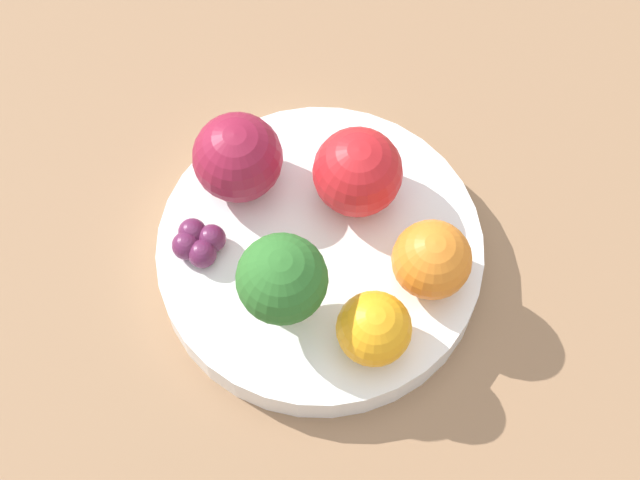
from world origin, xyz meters
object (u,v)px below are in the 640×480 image
(broccoli, at_px, (282,281))
(apple_red, at_px, (358,172))
(bowl, at_px, (320,255))
(orange_front, at_px, (373,329))
(orange_back, at_px, (432,260))
(apple_green, at_px, (238,158))
(grape_cluster, at_px, (198,243))

(broccoli, relative_size, apple_red, 1.29)
(bowl, height_order, orange_front, orange_front)
(bowl, distance_m, orange_back, 0.08)
(apple_green, relative_size, grape_cluster, 1.67)
(apple_red, height_order, apple_green, same)
(orange_front, height_order, grape_cluster, orange_front)
(orange_front, distance_m, orange_back, 0.06)
(grape_cluster, bearing_deg, orange_back, -33.95)
(bowl, xyz_separation_m, apple_red, (0.04, 0.02, 0.04))
(broccoli, relative_size, grape_cluster, 2.13)
(orange_front, xyz_separation_m, grape_cluster, (-0.07, 0.10, -0.01))
(apple_red, xyz_separation_m, apple_green, (-0.06, 0.04, 0.00))
(apple_red, bearing_deg, apple_green, 145.69)
(broccoli, xyz_separation_m, orange_front, (0.04, -0.04, -0.02))
(orange_front, relative_size, orange_back, 0.92)
(apple_green, relative_size, orange_front, 1.27)
(bowl, height_order, broccoli, broccoli)
(bowl, height_order, apple_red, apple_red)
(bowl, distance_m, apple_green, 0.08)
(apple_green, xyz_separation_m, orange_back, (0.08, -0.12, -0.00))
(orange_back, bearing_deg, orange_front, -156.05)
(apple_green, distance_m, orange_front, 0.14)
(apple_green, relative_size, orange_back, 1.17)
(broccoli, bearing_deg, orange_front, -48.78)
(bowl, bearing_deg, apple_red, 31.82)
(orange_back, bearing_deg, apple_red, 100.53)
(orange_front, distance_m, grape_cluster, 0.13)
(orange_back, bearing_deg, grape_cluster, 146.05)
(broccoli, bearing_deg, apple_red, 33.89)
(apple_green, bearing_deg, bowl, -69.63)
(bowl, relative_size, apple_green, 3.63)
(apple_green, bearing_deg, grape_cluster, -142.63)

